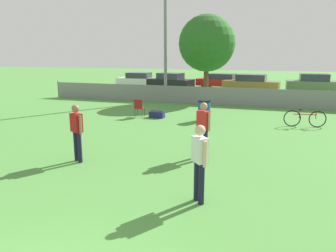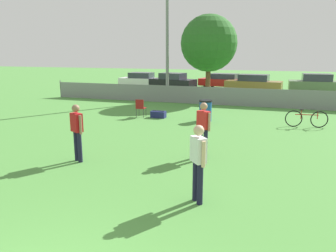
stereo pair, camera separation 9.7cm
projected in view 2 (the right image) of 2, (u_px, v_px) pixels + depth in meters
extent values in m
cube|color=gray|center=(229.00, 97.00, 20.08)|extent=(24.57, 0.03, 1.10)
cylinder|color=slate|center=(61.00, 89.00, 23.91)|extent=(0.07, 0.07, 1.21)
cylinder|color=gray|center=(167.00, 36.00, 21.36)|extent=(0.20, 0.20, 8.45)
cylinder|color=brown|center=(208.00, 83.00, 21.87)|extent=(0.32, 0.32, 2.41)
sphere|color=#286023|center=(209.00, 43.00, 21.30)|extent=(3.68, 3.68, 3.68)
cylinder|color=#191933|center=(76.00, 146.00, 9.81)|extent=(0.13, 0.13, 0.92)
cylinder|color=#191933|center=(80.00, 147.00, 9.66)|extent=(0.13, 0.13, 0.92)
cube|color=#B21419|center=(77.00, 122.00, 9.57)|extent=(0.44, 0.37, 0.55)
sphere|color=#8C664C|center=(76.00, 108.00, 9.48)|extent=(0.23, 0.23, 0.23)
cylinder|color=#8C664C|center=(73.00, 122.00, 9.74)|extent=(0.08, 0.08, 0.56)
cylinder|color=#8C664C|center=(81.00, 125.00, 9.42)|extent=(0.08, 0.08, 0.56)
cylinder|color=#191933|center=(196.00, 181.00, 7.14)|extent=(0.13, 0.13, 0.92)
cylinder|color=#191933|center=(200.00, 184.00, 6.95)|extent=(0.13, 0.13, 0.92)
cube|color=silver|center=(198.00, 150.00, 6.88)|extent=(0.41, 0.43, 0.55)
sphere|color=#D8AD8C|center=(199.00, 130.00, 6.79)|extent=(0.23, 0.23, 0.23)
cylinder|color=#D8AD8C|center=(193.00, 148.00, 7.10)|extent=(0.08, 0.08, 0.56)
cylinder|color=#D8AD8C|center=(204.00, 154.00, 6.68)|extent=(0.08, 0.08, 0.56)
cylinder|color=#191933|center=(200.00, 142.00, 10.17)|extent=(0.13, 0.13, 0.92)
cylinder|color=#191933|center=(205.00, 144.00, 10.02)|extent=(0.13, 0.13, 0.92)
cube|color=red|center=(203.00, 120.00, 9.93)|extent=(0.44, 0.38, 0.55)
sphere|color=tan|center=(204.00, 106.00, 9.84)|extent=(0.23, 0.23, 0.23)
cylinder|color=tan|center=(198.00, 120.00, 10.10)|extent=(0.08, 0.08, 0.56)
cylinder|color=tan|center=(209.00, 122.00, 9.77)|extent=(0.08, 0.08, 0.56)
cylinder|color=#333338|center=(146.00, 112.00, 16.73)|extent=(0.02, 0.02, 0.43)
cylinder|color=#333338|center=(139.00, 112.00, 16.83)|extent=(0.02, 0.02, 0.43)
cylinder|color=#333338|center=(143.00, 113.00, 16.38)|extent=(0.02, 0.02, 0.43)
cylinder|color=#333338|center=(136.00, 113.00, 16.48)|extent=(0.02, 0.02, 0.43)
cube|color=maroon|center=(141.00, 108.00, 16.55)|extent=(0.44, 0.44, 0.03)
cube|color=maroon|center=(140.00, 104.00, 16.31)|extent=(0.43, 0.04, 0.44)
torus|color=black|center=(294.00, 119.00, 14.33)|extent=(0.73, 0.14, 0.73)
torus|color=black|center=(319.00, 119.00, 14.13)|extent=(0.73, 0.14, 0.73)
cylinder|color=#A51E19|center=(307.00, 115.00, 14.19)|extent=(0.96, 0.17, 0.04)
cylinder|color=#A51E19|center=(301.00, 115.00, 14.23)|extent=(0.03, 0.03, 0.38)
cylinder|color=#A51E19|center=(318.00, 115.00, 14.11)|extent=(0.03, 0.03, 0.34)
cube|color=black|center=(302.00, 110.00, 14.18)|extent=(0.17, 0.08, 0.04)
cylinder|color=black|center=(318.00, 111.00, 14.07)|extent=(0.09, 0.44, 0.03)
cylinder|color=#194C99|center=(205.00, 111.00, 15.54)|extent=(0.58, 0.58, 0.92)
cylinder|color=black|center=(206.00, 101.00, 15.43)|extent=(0.61, 0.61, 0.08)
cube|color=navy|center=(158.00, 114.00, 16.39)|extent=(0.73, 0.40, 0.33)
cube|color=black|center=(158.00, 111.00, 16.35)|extent=(0.62, 0.04, 0.02)
cylinder|color=black|center=(157.00, 83.00, 30.98)|extent=(0.67, 0.18, 0.67)
cylinder|color=black|center=(151.00, 85.00, 29.60)|extent=(0.67, 0.18, 0.67)
cylinder|color=black|center=(133.00, 83.00, 31.74)|extent=(0.67, 0.18, 0.67)
cylinder|color=black|center=(126.00, 84.00, 30.37)|extent=(0.67, 0.18, 0.67)
cube|color=white|center=(141.00, 81.00, 30.63)|extent=(4.01, 1.73, 0.66)
cube|color=#2D333D|center=(141.00, 75.00, 30.50)|extent=(2.09, 1.51, 0.50)
cylinder|color=black|center=(189.00, 86.00, 29.34)|extent=(0.62, 0.29, 0.60)
cylinder|color=black|center=(181.00, 87.00, 28.07)|extent=(0.62, 0.29, 0.60)
cylinder|color=black|center=(165.00, 84.00, 30.54)|extent=(0.62, 0.29, 0.60)
cylinder|color=black|center=(156.00, 86.00, 29.26)|extent=(0.62, 0.29, 0.60)
cube|color=black|center=(173.00, 83.00, 29.25)|extent=(4.27, 2.43, 0.71)
cube|color=#2D333D|center=(173.00, 76.00, 29.11)|extent=(2.33, 1.87, 0.54)
cylinder|color=black|center=(241.00, 85.00, 30.01)|extent=(0.66, 0.28, 0.64)
cylinder|color=black|center=(237.00, 86.00, 28.74)|extent=(0.66, 0.28, 0.64)
cylinder|color=black|center=(213.00, 83.00, 31.30)|extent=(0.66, 0.28, 0.64)
cylinder|color=black|center=(207.00, 85.00, 30.04)|extent=(0.66, 0.28, 0.64)
cube|color=red|center=(224.00, 82.00, 29.98)|extent=(4.74, 2.41, 0.64)
cube|color=#2D333D|center=(224.00, 76.00, 29.86)|extent=(2.57, 1.86, 0.48)
cylinder|color=black|center=(272.00, 88.00, 27.49)|extent=(0.62, 0.24, 0.60)
cylinder|color=black|center=(269.00, 90.00, 26.21)|extent=(0.62, 0.24, 0.60)
cylinder|color=black|center=(238.00, 86.00, 28.64)|extent=(0.62, 0.24, 0.60)
cylinder|color=black|center=(234.00, 88.00, 27.36)|extent=(0.62, 0.24, 0.60)
cube|color=olive|center=(253.00, 85.00, 27.38)|extent=(4.71, 2.13, 0.71)
cube|color=#2D333D|center=(254.00, 78.00, 27.24)|extent=(2.51, 1.70, 0.53)
cylinder|color=black|center=(332.00, 88.00, 26.90)|extent=(0.66, 0.20, 0.65)
cylinder|color=black|center=(335.00, 90.00, 25.49)|extent=(0.66, 0.20, 0.65)
cylinder|color=black|center=(298.00, 87.00, 27.65)|extent=(0.66, 0.20, 0.65)
cylinder|color=black|center=(299.00, 89.00, 26.24)|extent=(0.66, 0.20, 0.65)
cube|color=#59724C|center=(316.00, 86.00, 26.52)|extent=(4.24, 1.83, 0.76)
cube|color=#2D333D|center=(317.00, 77.00, 26.37)|extent=(2.22, 1.58, 0.57)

